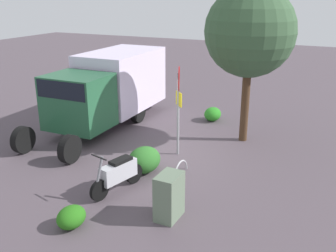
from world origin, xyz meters
The scene contains 10 objects.
ground_plane centered at (0.00, 0.00, 0.00)m, with size 60.00×60.00×0.00m, color #52464E.
box_truck_near centered at (-1.84, -3.28, 1.56)m, with size 7.13×2.22×2.77m.
motorcycle centered at (2.83, 0.01, 0.52)m, with size 1.78×0.73×1.20m.
stop_sign centered at (-0.09, 0.47, 1.93)m, with size 0.71×0.33×2.90m.
street_tree centered at (-2.25, 2.06, 3.79)m, with size 3.02×3.02×5.32m.
utility_cabinet centered at (3.44, 1.77, 0.55)m, with size 0.73×0.48×1.11m, color slate.
bike_rack_hoop centered at (1.23, 1.12, 0.00)m, with size 0.85×0.85×0.05m, color #B7B7BC.
shrub_near_sign centered at (4.72, -0.06, 0.25)m, with size 0.73×0.60×0.50m, color #276D17.
shrub_mid_verge centered at (-3.88, 0.36, 0.28)m, with size 0.82×0.67×0.56m, color #2A8722.
shrub_by_tree centered at (1.51, 0.08, 0.38)m, with size 1.10×0.90×0.75m, color #2B6825.
Camera 1 is at (10.62, 5.10, 5.06)m, focal length 41.29 mm.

